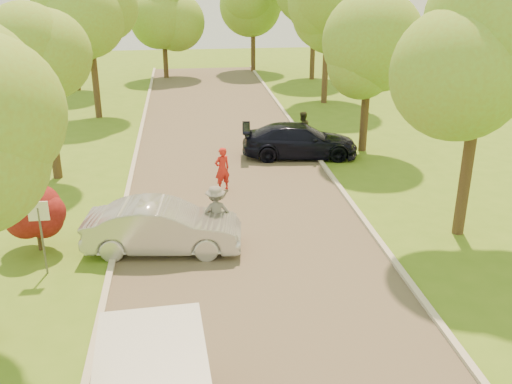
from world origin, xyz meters
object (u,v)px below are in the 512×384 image
skateboarder (216,212)px  person_olive (302,129)px  street_sign (40,223)px  silver_sedan (163,227)px  person_striped (222,169)px  dark_sedan (300,141)px  longboard (216,237)px

skateboarder → person_olive: bearing=-124.4°
street_sign → silver_sedan: size_ratio=0.47×
skateboarder → person_olive: skateboarder is taller
skateboarder → person_striped: bearing=-104.9°
street_sign → person_olive: (9.50, 10.89, -0.71)m
dark_sedan → skateboarder: size_ratio=3.03×
silver_sedan → skateboarder: (1.61, 0.46, 0.19)m
skateboarder → person_striped: skateboarder is taller
dark_sedan → longboard: size_ratio=5.73×
dark_sedan → skateboarder: 9.05m
dark_sedan → person_olive: person_olive is taller
street_sign → dark_sedan: 13.15m
street_sign → person_olive: 14.47m
longboard → person_olive: 10.54m
skateboarder → person_striped: size_ratio=1.00×
dark_sedan → skateboarder: (-4.26, -7.99, 0.22)m
silver_sedan → person_olive: (6.27, 9.88, 0.09)m
silver_sedan → longboard: bearing=-67.6°
dark_sedan → longboard: dark_sedan is taller
silver_sedan → dark_sedan: bearing=-28.4°
person_olive → skateboarder: bearing=34.5°
silver_sedan → longboard: (1.61, 0.46, -0.67)m
street_sign → skateboarder: size_ratio=1.28×
dark_sedan → longboard: 9.08m
silver_sedan → person_striped: size_ratio=2.74×
dark_sedan → skateboarder: bearing=158.1°
silver_sedan → dark_sedan: silver_sedan is taller
dark_sedan → person_olive: size_ratio=3.01×
longboard → silver_sedan: bearing=7.8°
street_sign → dark_sedan: (9.10, 9.46, -0.82)m
person_olive → longboard: bearing=34.5°
street_sign → longboard: street_sign is taller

